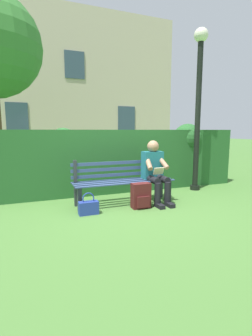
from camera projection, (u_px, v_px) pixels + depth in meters
The scene contains 8 objects.
ground at pixel (124, 203), 4.67m from camera, with size 60.00×60.00×0.00m, color #477533.
park_bench at pixel (123, 180), 4.67m from camera, with size 1.87×0.48×0.83m.
person_seated at pixel (155, 170), 4.70m from camera, with size 0.44×0.73×1.16m.
hedge_backdrop at pixel (126, 158), 5.76m from camera, with size 5.41×0.86×1.51m.
building_facade at pixel (70, 89), 12.84m from camera, with size 10.15×2.99×6.93m.
backpack at pixel (141, 196), 4.37m from camera, with size 0.33×0.25×0.44m.
handbag at pixel (89, 207), 4.05m from camera, with size 0.32×0.14×0.36m.
lamp_post at pixel (199, 95), 5.45m from camera, with size 0.30×0.30×3.49m.
Camera 1 is at (1.61, 4.23, 1.35)m, focal length 26.76 mm.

